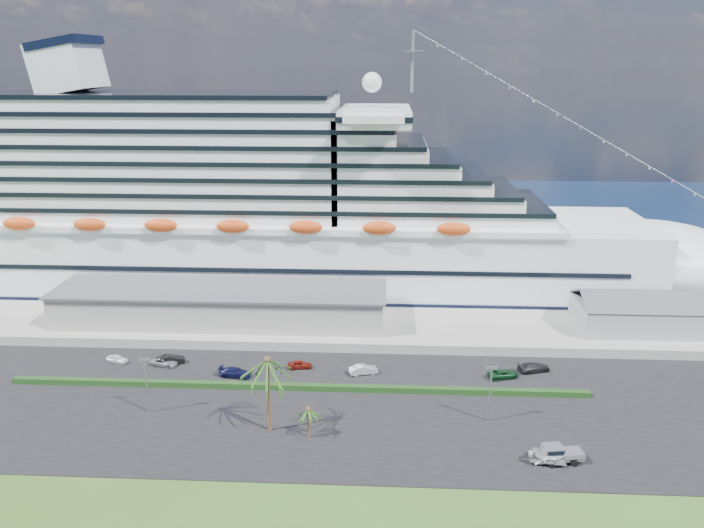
# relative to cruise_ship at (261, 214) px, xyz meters

# --- Properties ---
(ground) EXTENTS (420.00, 420.00, 0.00)m
(ground) POSITION_rel_cruise_ship_xyz_m (21.53, -64.00, -16.69)
(ground) COLOR #38551C
(ground) RESTS_ON ground
(asphalt_lot) EXTENTS (140.00, 38.00, 0.12)m
(asphalt_lot) POSITION_rel_cruise_ship_xyz_m (21.53, -53.00, -16.63)
(asphalt_lot) COLOR black
(asphalt_lot) RESTS_ON ground
(wharf) EXTENTS (240.00, 20.00, 1.80)m
(wharf) POSITION_rel_cruise_ship_xyz_m (21.53, -24.00, -15.79)
(wharf) COLOR gray
(wharf) RESTS_ON ground
(water) EXTENTS (420.00, 160.00, 0.02)m
(water) POSITION_rel_cruise_ship_xyz_m (21.53, 66.00, -16.68)
(water) COLOR black
(water) RESTS_ON ground
(cruise_ship) EXTENTS (191.00, 38.00, 54.00)m
(cruise_ship) POSITION_rel_cruise_ship_xyz_m (0.00, 0.00, 0.00)
(cruise_ship) COLOR silver
(cruise_ship) RESTS_ON ground
(terminal_building) EXTENTS (61.00, 15.00, 6.30)m
(terminal_building) POSITION_rel_cruise_ship_xyz_m (-3.47, -24.00, -11.68)
(terminal_building) COLOR gray
(terminal_building) RESTS_ON wharf
(port_shed) EXTENTS (24.00, 12.31, 7.37)m
(port_shed) POSITION_rel_cruise_ship_xyz_m (73.53, -24.00, -12.30)
(port_shed) COLOR gray
(port_shed) RESTS_ON wharf
(hedge) EXTENTS (88.00, 1.10, 0.90)m
(hedge) POSITION_rel_cruise_ship_xyz_m (13.53, -48.00, -16.12)
(hedge) COLOR black
(hedge) RESTS_ON asphalt_lot
(lamp_post_left) EXTENTS (1.60, 0.35, 8.27)m
(lamp_post_left) POSITION_rel_cruise_ship_xyz_m (-6.47, -56.00, -11.35)
(lamp_post_left) COLOR gray
(lamp_post_left) RESTS_ON asphalt_lot
(lamp_post_right) EXTENTS (1.60, 0.35, 8.27)m
(lamp_post_right) POSITION_rel_cruise_ship_xyz_m (41.53, -56.00, -11.35)
(lamp_post_right) COLOR gray
(lamp_post_right) RESTS_ON asphalt_lot
(palm_tall) EXTENTS (8.82, 8.82, 11.13)m
(palm_tall) POSITION_rel_cruise_ship_xyz_m (11.53, -60.00, -7.49)
(palm_tall) COLOR #47301E
(palm_tall) RESTS_ON ground
(palm_short) EXTENTS (3.53, 3.53, 4.56)m
(palm_short) POSITION_rel_cruise_ship_xyz_m (17.03, -61.50, -13.03)
(palm_short) COLOR #47301E
(palm_short) RESTS_ON ground
(parked_car_0) EXTENTS (3.95, 2.49, 1.25)m
(parked_car_0) POSITION_rel_cruise_ship_xyz_m (-17.37, -39.81, -15.95)
(parked_car_0) COLOR white
(parked_car_0) RESTS_ON asphalt_lot
(parked_car_1) EXTENTS (4.88, 2.89, 1.52)m
(parked_car_1) POSITION_rel_cruise_ship_xyz_m (-8.35, -39.86, -15.81)
(parked_car_1) COLOR black
(parked_car_1) RESTS_ON asphalt_lot
(parked_car_2) EXTENTS (4.72, 2.88, 1.22)m
(parked_car_2) POSITION_rel_cruise_ship_xyz_m (-9.18, -40.62, -15.96)
(parked_car_2) COLOR #919599
(parked_car_2) RESTS_ON asphalt_lot
(parked_car_3) EXTENTS (5.40, 2.82, 1.50)m
(parked_car_3) POSITION_rel_cruise_ship_xyz_m (3.36, -44.10, -15.83)
(parked_car_3) COLOR #11143D
(parked_car_3) RESTS_ON asphalt_lot
(parked_car_4) EXTENTS (4.16, 2.19, 1.35)m
(parked_car_4) POSITION_rel_cruise_ship_xyz_m (13.18, -40.47, -15.90)
(parked_car_4) COLOR maroon
(parked_car_4) RESTS_ON asphalt_lot
(parked_car_5) EXTENTS (4.86, 2.92, 1.51)m
(parked_car_5) POSITION_rel_cruise_ship_xyz_m (23.61, -42.01, -15.82)
(parked_car_5) COLOR silver
(parked_car_5) RESTS_ON asphalt_lot
(parked_car_6) EXTENTS (5.29, 3.53, 1.35)m
(parked_car_6) POSITION_rel_cruise_ship_xyz_m (45.64, -42.24, -15.90)
(parked_car_6) COLOR #0E3B1C
(parked_car_6) RESTS_ON asphalt_lot
(parked_car_7) EXTENTS (5.72, 3.67, 1.54)m
(parked_car_7) POSITION_rel_cruise_ship_xyz_m (50.92, -39.66, -15.80)
(parked_car_7) COLOR black
(parked_car_7) RESTS_ON asphalt_lot
(pickup_truck) EXTENTS (6.22, 3.04, 2.10)m
(pickup_truck) POSITION_rel_cruise_ship_xyz_m (48.72, -65.60, -15.42)
(pickup_truck) COLOR black
(pickup_truck) RESTS_ON asphalt_lot
(boat_trailer) EXTENTS (5.70, 4.10, 1.59)m
(boat_trailer) POSITION_rel_cruise_ship_xyz_m (47.34, -66.33, -15.52)
(boat_trailer) COLOR gray
(boat_trailer) RESTS_ON asphalt_lot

